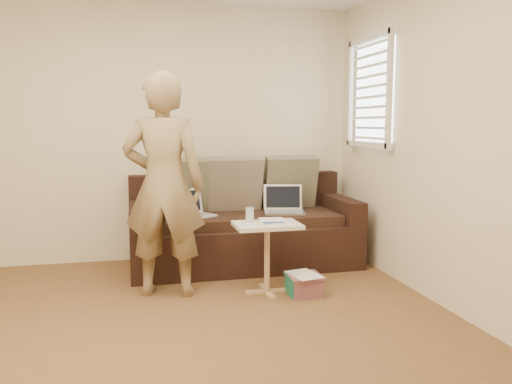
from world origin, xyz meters
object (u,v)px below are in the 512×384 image
Objects in this scene: side_table at (267,258)px; laptop_white at (195,217)px; sofa at (244,223)px; laptop_silver at (285,213)px; drinking_glass at (250,215)px; striped_box at (304,284)px; person at (164,185)px.

laptop_white is at bearing 121.68° from side_table.
sofa is 0.41m from laptop_silver.
drinking_glass reaches higher than side_table.
laptop_white is at bearing 117.43° from drinking_glass.
sofa is at bearing 105.90° from striped_box.
drinking_glass is (-0.12, -0.80, 0.22)m from sofa.
laptop_silver is 0.21× the size of person.
person is at bearing 174.18° from drinking_glass.
laptop_white reaches higher than striped_box.
side_table is (0.50, -0.80, -0.23)m from laptop_white.
laptop_white is (-0.49, -0.08, 0.10)m from sofa.
laptop_white reaches higher than side_table.
person reaches higher than laptop_white.
sofa is 8.00× the size of striped_box.
striped_box is (0.41, -0.22, -0.56)m from drinking_glass.
drinking_glass is (-0.52, -0.72, 0.13)m from laptop_silver.
drinking_glass reaches higher than laptop_silver.
laptop_silver is at bearing 83.42° from striped_box.
laptop_silver is 1.43m from person.
laptop_silver is at bearing -138.29° from person.
drinking_glass is at bearing 152.13° from striped_box.
striped_box is at bearing 179.02° from person.
laptop_white reaches higher than laptop_silver.
side_table is at bearing -35.39° from drinking_glass.
laptop_white is 3.00× the size of drinking_glass.
striped_box is at bearing -24.17° from side_table.
side_table is (-0.39, -0.81, -0.23)m from laptop_silver.
sofa is at bearing -178.64° from laptop_silver.
person is 3.08× the size of side_table.
person is at bearing 165.42° from striped_box.
laptop_silver is at bearing 54.29° from drinking_glass.
person reaches higher than side_table.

